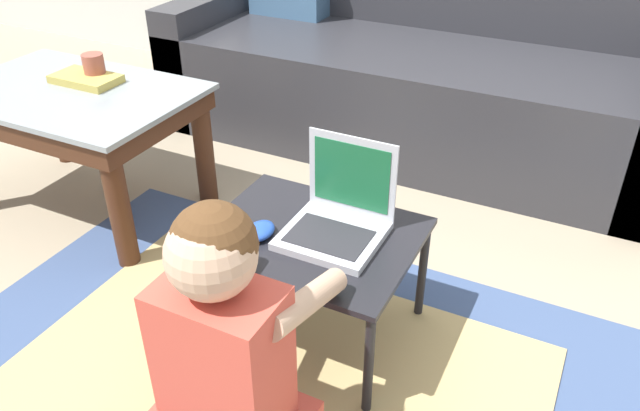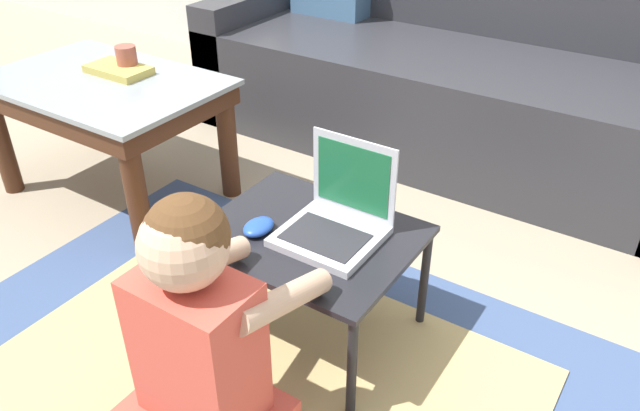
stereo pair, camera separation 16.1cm
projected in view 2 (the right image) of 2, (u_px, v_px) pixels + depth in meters
name	position (u px, v px, depth m)	size (l,w,h in m)	color
ground_plane	(314.00, 324.00, 1.80)	(16.00, 16.00, 0.00)	gray
area_rug	(262.00, 379.00, 1.62)	(1.85, 1.28, 0.01)	#3D517A
couch	(446.00, 78.00, 2.66)	(2.11, 0.81, 0.84)	#2D2D33
coffee_table	(105.00, 100.00, 2.23)	(0.84, 0.56, 0.46)	gray
laptop_desk	(310.00, 245.00, 1.62)	(0.54, 0.44, 0.33)	black
laptop	(335.00, 222.00, 1.58)	(0.24, 0.23, 0.24)	#B7BCC6
computer_mouse	(259.00, 227.00, 1.61)	(0.07, 0.09, 0.03)	#234CB2
person_seated	(202.00, 351.00, 1.28)	(0.33, 0.42, 0.68)	#CC4C3D
cup_on_table	(127.00, 59.00, 2.23)	(0.07, 0.07, 0.09)	#994C3D
book_on_table	(118.00, 70.00, 2.23)	(0.23, 0.13, 0.03)	tan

